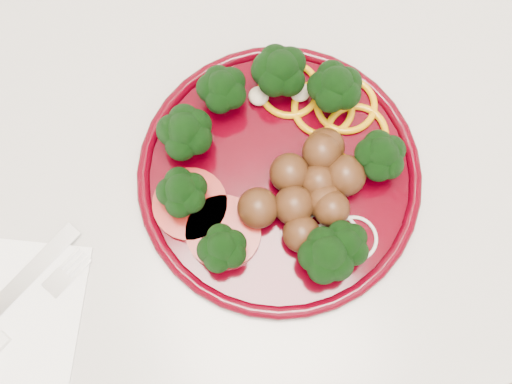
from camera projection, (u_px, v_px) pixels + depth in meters
name	position (u px, v px, depth m)	size (l,w,h in m)	color
counter	(312.00, 222.00, 1.13)	(2.40, 0.60, 0.90)	beige
plate	(282.00, 168.00, 0.66)	(0.30, 0.30, 0.07)	#3C0009
napkin	(4.00, 316.00, 0.64)	(0.15, 0.15, 0.00)	white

